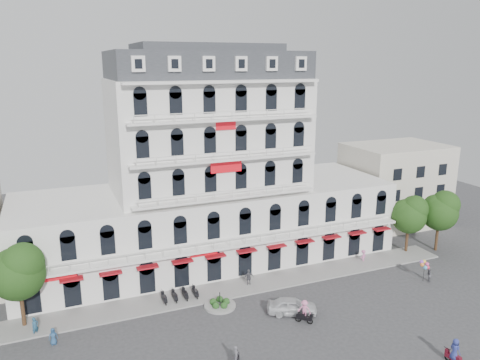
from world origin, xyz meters
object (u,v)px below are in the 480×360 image
parked_car (292,306)px  rider_east (455,351)px  rider_center (304,311)px  rider_west (236,359)px  balloon_vendor (427,271)px

parked_car → rider_east: (8.36, -11.93, 0.35)m
rider_east → rider_center: (-8.10, 10.03, 0.08)m
rider_east → rider_west: bearing=62.1°
rider_west → balloon_vendor: balloon_vendor is taller
rider_east → balloon_vendor: 15.17m
parked_car → balloon_vendor: (17.17, 0.42, 0.49)m
parked_car → rider_center: 1.96m
parked_car → rider_center: rider_center is taller
rider_east → balloon_vendor: (8.81, 12.35, 0.14)m
parked_car → rider_west: (-8.19, -5.79, 0.10)m
rider_west → rider_center: bearing=-35.5°
rider_east → balloon_vendor: balloon_vendor is taller
rider_west → rider_center: (8.45, 3.89, 0.33)m
rider_west → rider_center: 9.31m
rider_center → balloon_vendor: (16.91, 2.31, 0.06)m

